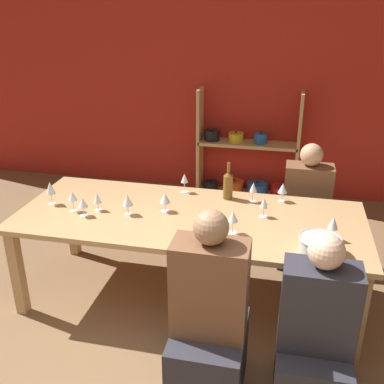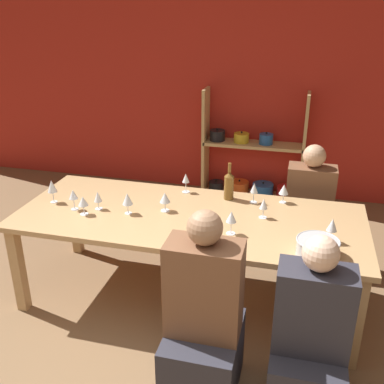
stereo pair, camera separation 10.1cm
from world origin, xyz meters
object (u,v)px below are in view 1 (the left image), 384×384
object	(u,v)px
wine_glass_empty_a	(50,188)
wine_glass_empty_c	(128,200)
dining_table	(189,224)
wine_glass_white_c	(83,203)
wine_bottle_green	(228,185)
person_near_b	(209,330)
wine_glass_white_a	(333,224)
wine_glass_empty_d	(233,217)
wine_glass_empty_b	(283,188)
mixing_bowl	(320,246)
wine_glass_red_b	(165,199)
shelf_unit	(247,165)
wine_glass_empty_e	(264,203)
wine_glass_white_b	(185,179)
person_far_a	(304,220)
wine_glass_red_a	(253,188)
wine_glass_red_c	(97,199)
wine_glass_red_d	(72,197)
person_near_a	(314,345)

from	to	relation	value
wine_glass_empty_a	wine_glass_empty_c	distance (m)	0.66
dining_table	wine_glass_white_c	bearing A→B (deg)	-166.71
wine_glass_empty_a	wine_glass_empty_c	size ratio (longest dim) A/B	1.13
wine_glass_empty_a	wine_glass_white_c	bearing A→B (deg)	-22.85
wine_bottle_green	person_near_b	distance (m)	1.34
wine_glass_white_a	wine_glass_empty_d	xyz separation A→B (m)	(-0.67, -0.05, 0.01)
dining_table	wine_glass_empty_b	xyz separation A→B (m)	(0.68, 0.41, 0.19)
mixing_bowl	wine_glass_red_b	bearing A→B (deg)	160.56
shelf_unit	wine_glass_empty_e	world-z (taller)	shelf_unit
wine_glass_white_b	person_far_a	xyz separation A→B (m)	(1.03, 0.40, -0.47)
wine_glass_white_a	wine_glass_white_c	distance (m)	1.81
wine_bottle_green	wine_glass_red_a	distance (m)	0.21
dining_table	wine_glass_white_a	size ratio (longest dim) A/B	15.26
wine_glass_empty_d	wine_glass_red_c	bearing A→B (deg)	172.38
wine_glass_white_c	mixing_bowl	bearing A→B (deg)	-6.30
wine_glass_red_d	wine_glass_red_c	bearing A→B (deg)	16.26
wine_glass_red_b	wine_glass_empty_c	size ratio (longest dim) A/B	0.91
wine_glass_empty_e	person_far_a	world-z (taller)	person_far_a
dining_table	wine_glass_empty_b	size ratio (longest dim) A/B	16.82
wine_glass_white_b	person_far_a	distance (m)	1.20
wine_glass_red_c	person_near_b	xyz separation A→B (m)	(1.03, -0.82, -0.41)
dining_table	wine_glass_empty_e	world-z (taller)	wine_glass_empty_e
wine_glass_red_d	wine_glass_white_b	distance (m)	0.93
wine_glass_empty_c	wine_glass_red_c	size ratio (longest dim) A/B	1.14
wine_glass_empty_e	wine_glass_empty_c	bearing A→B (deg)	-169.72
wine_glass_red_d	wine_glass_white_c	world-z (taller)	wine_glass_red_d
wine_glass_empty_b	wine_glass_white_a	bearing A→B (deg)	-58.20
mixing_bowl	wine_glass_red_d	distance (m)	1.85
wine_glass_empty_a	wine_glass_red_c	bearing A→B (deg)	-4.09
wine_glass_white_b	person_near_b	xyz separation A→B (m)	(0.46, -1.31, -0.43)
wine_glass_white_b	person_near_b	bearing A→B (deg)	-70.68
dining_table	wine_glass_red_b	world-z (taller)	wine_glass_red_b
mixing_bowl	wine_glass_empty_d	bearing A→B (deg)	164.50
wine_glass_white_b	wine_glass_white_c	bearing A→B (deg)	-136.48
shelf_unit	wine_glass_red_b	size ratio (longest dim) A/B	8.64
wine_glass_red_a	person_near_a	bearing A→B (deg)	-67.69
wine_glass_red_d	wine_glass_empty_b	bearing A→B (deg)	18.80
wine_glass_red_c	person_far_a	bearing A→B (deg)	29.15
wine_glass_empty_a	wine_glass_white_a	distance (m)	2.16
wine_bottle_green	wine_glass_red_a	bearing A→B (deg)	-5.90
wine_glass_empty_a	person_near_b	size ratio (longest dim) A/B	0.15
person_near_b	wine_glass_empty_d	bearing A→B (deg)	86.81
wine_glass_red_a	wine_glass_empty_a	bearing A→B (deg)	-165.88
wine_glass_empty_b	wine_glass_empty_c	size ratio (longest dim) A/B	0.93
wine_glass_empty_c	wine_glass_red_a	bearing A→B (deg)	26.01
wine_bottle_green	wine_glass_white_a	xyz separation A→B (m)	(0.79, -0.53, 0.00)
shelf_unit	wine_glass_white_b	size ratio (longest dim) A/B	7.81
wine_glass_empty_d	wine_glass_empty_e	bearing A→B (deg)	58.24
wine_glass_empty_a	wine_glass_red_b	bearing A→B (deg)	4.22
mixing_bowl	wine_glass_empty_d	world-z (taller)	wine_glass_empty_d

